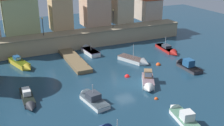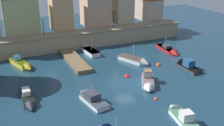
% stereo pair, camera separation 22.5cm
% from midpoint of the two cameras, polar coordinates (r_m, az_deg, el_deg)
% --- Properties ---
extents(ground_plane, '(97.72, 97.72, 0.00)m').
position_cam_midpoint_polar(ground_plane, '(38.20, 2.55, -4.17)').
color(ground_plane, '#19384C').
extents(quay_wall, '(42.21, 3.77, 3.05)m').
position_cam_midpoint_polar(quay_wall, '(53.24, -6.35, 5.03)').
color(quay_wall, tan).
rests_on(quay_wall, ground).
extents(old_town_backdrop, '(38.72, 5.60, 9.27)m').
position_cam_midpoint_polar(old_town_backdrop, '(55.42, -8.95, 10.94)').
color(old_town_backdrop, tan).
rests_on(old_town_backdrop, ground).
extents(pier_dock, '(2.42, 11.07, 0.70)m').
position_cam_midpoint_polar(pier_dock, '(45.94, -7.99, 0.61)').
color(pier_dock, brown).
rests_on(pier_dock, ground).
extents(quay_lamp_0, '(0.32, 0.32, 3.29)m').
position_cam_midpoint_polar(quay_lamp_0, '(50.58, -14.34, 7.97)').
color(quay_lamp_0, black).
rests_on(quay_lamp_0, quay_wall).
extents(quay_lamp_1, '(0.32, 0.32, 3.65)m').
position_cam_midpoint_polar(quay_lamp_1, '(54.63, 0.11, 9.84)').
color(quay_lamp_1, black).
rests_on(quay_lamp_1, quay_wall).
extents(moored_boat_1, '(1.80, 5.46, 2.15)m').
position_cam_midpoint_polar(moored_boat_1, '(44.74, 14.83, -0.35)').
color(moored_boat_1, '#333338').
rests_on(moored_boat_1, ground).
extents(moored_boat_2, '(2.60, 5.64, 2.95)m').
position_cam_midpoint_polar(moored_boat_2, '(33.77, -4.70, -7.13)').
color(moored_boat_2, white).
rests_on(moored_boat_2, ground).
extents(moored_boat_3, '(3.91, 6.03, 3.53)m').
position_cam_midpoint_polar(moored_boat_3, '(45.26, 4.92, 0.51)').
color(moored_boat_3, white).
rests_on(moored_boat_3, ground).
extents(moored_boat_4, '(1.34, 5.89, 1.56)m').
position_cam_midpoint_polar(moored_boat_4, '(34.77, -17.18, -7.20)').
color(moored_boat_4, '#333338').
rests_on(moored_boat_4, ground).
extents(moored_boat_6, '(2.37, 5.68, 1.94)m').
position_cam_midpoint_polar(moored_boat_6, '(31.13, 13.99, -10.44)').
color(moored_boat_6, white).
rests_on(moored_boat_6, ground).
extents(moored_boat_7, '(2.13, 6.70, 3.11)m').
position_cam_midpoint_polar(moored_boat_7, '(51.21, 11.62, 2.64)').
color(moored_boat_7, red).
rests_on(moored_boat_7, ground).
extents(moored_boat_8, '(3.35, 6.55, 1.68)m').
position_cam_midpoint_polar(moored_boat_8, '(45.73, -18.45, -0.18)').
color(moored_boat_8, gold).
rests_on(moored_boat_8, ground).
extents(moored_boat_9, '(3.79, 5.28, 2.14)m').
position_cam_midpoint_polar(moored_boat_9, '(37.52, 7.35, -3.92)').
color(moored_boat_9, white).
rests_on(moored_boat_9, ground).
extents(moored_boat_10, '(2.30, 5.64, 2.66)m').
position_cam_midpoint_polar(moored_boat_10, '(49.98, -5.06, 2.62)').
color(moored_boat_10, white).
rests_on(moored_boat_10, ground).
extents(mooring_buoy_0, '(0.78, 0.78, 0.78)m').
position_cam_midpoint_polar(mooring_buoy_0, '(44.90, 9.44, -0.40)').
color(mooring_buoy_0, '#EA4C19').
rests_on(mooring_buoy_0, ground).
extents(mooring_buoy_1, '(0.48, 0.48, 0.48)m').
position_cam_midpoint_polar(mooring_buoy_1, '(34.56, 8.97, -7.39)').
color(mooring_buoy_1, '#EA4C19').
rests_on(mooring_buoy_1, ground).
extents(mooring_buoy_2, '(0.74, 0.74, 0.74)m').
position_cam_midpoint_polar(mooring_buoy_2, '(40.12, 2.99, -2.86)').
color(mooring_buoy_2, red).
rests_on(mooring_buoy_2, ground).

